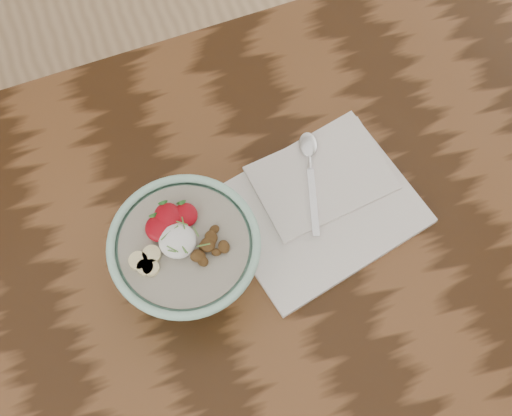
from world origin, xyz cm
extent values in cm
cube|color=black|center=(0.00, 0.00, 73.00)|extent=(160.00, 90.00, 4.00)
cylinder|color=#4C2D19|center=(72.00, 37.00, 35.50)|extent=(7.00, 7.00, 71.00)
cylinder|color=#9ED5BD|center=(2.45, 4.98, 75.64)|extent=(8.94, 8.94, 1.28)
torus|color=#9ED5BD|center=(2.45, 4.98, 86.06)|extent=(20.32, 20.32, 1.17)
cylinder|color=#A29A86|center=(2.45, 4.98, 85.42)|extent=(17.23, 17.23, 1.06)
ellipsoid|color=white|center=(1.84, 5.41, 86.91)|extent=(4.94, 4.94, 2.71)
ellipsoid|color=#970611|center=(1.69, 9.06, 86.97)|extent=(3.68, 4.05, 2.03)
cone|color=#286623|center=(1.69, 10.72, 87.27)|extent=(1.40, 1.03, 1.52)
ellipsoid|color=#970611|center=(4.00, 8.55, 86.82)|extent=(3.14, 3.45, 1.73)
cone|color=#286623|center=(4.00, 9.97, 87.12)|extent=(1.40, 1.03, 1.52)
ellipsoid|color=#970611|center=(0.00, 7.93, 86.90)|extent=(3.43, 3.77, 1.88)
cone|color=#286623|center=(0.00, 9.47, 87.20)|extent=(1.40, 1.03, 1.52)
cylinder|color=beige|center=(-2.51, 3.31, 86.36)|extent=(2.19, 2.19, 0.70)
cylinder|color=beige|center=(-3.75, 4.79, 86.36)|extent=(2.50, 2.50, 0.70)
cylinder|color=beige|center=(-3.18, 3.62, 86.36)|extent=(2.16, 2.16, 0.70)
cylinder|color=beige|center=(-1.87, 5.04, 86.36)|extent=(2.41, 2.41, 0.70)
ellipsoid|color=#573A19|center=(3.81, 2.75, 86.59)|extent=(2.21, 2.26, 1.21)
ellipsoid|color=#573A19|center=(4.03, 1.74, 86.51)|extent=(1.89, 2.01, 1.12)
ellipsoid|color=#573A19|center=(3.64, 2.56, 86.67)|extent=(2.42, 2.12, 1.45)
ellipsoid|color=#573A19|center=(4.76, 3.68, 86.41)|extent=(1.61, 1.70, 0.68)
ellipsoid|color=#573A19|center=(6.06, 2.33, 86.43)|extent=(1.66, 1.51, 0.75)
ellipsoid|color=#573A19|center=(7.22, 2.63, 86.62)|extent=(1.70, 2.04, 1.00)
ellipsoid|color=#573A19|center=(3.76, 2.81, 86.44)|extent=(1.60, 1.68, 0.95)
ellipsoid|color=#573A19|center=(6.87, 5.39, 86.46)|extent=(1.75, 1.60, 0.83)
ellipsoid|color=#573A19|center=(6.09, 4.43, 86.63)|extent=(1.72, 1.95, 1.08)
ellipsoid|color=#573A19|center=(5.79, 4.04, 86.54)|extent=(1.79, 1.74, 1.21)
ellipsoid|color=#573A19|center=(5.33, 3.60, 86.69)|extent=(2.90, 2.90, 1.16)
cylinder|color=#528136|center=(2.16, 4.01, 87.96)|extent=(0.43, 1.92, 0.25)
cylinder|color=#528136|center=(1.83, 6.68, 87.96)|extent=(1.50, 0.71, 0.23)
cylinder|color=#528136|center=(2.43, 5.41, 87.96)|extent=(0.53, 1.14, 0.22)
cylinder|color=#528136|center=(2.27, 3.66, 87.96)|extent=(0.63, 1.52, 0.23)
cylinder|color=#528136|center=(0.70, 3.93, 87.96)|extent=(1.01, 0.71, 0.22)
cylinder|color=#528136|center=(4.45, 5.35, 87.96)|extent=(0.35, 1.45, 0.23)
cylinder|color=#528136|center=(1.78, 6.48, 87.96)|extent=(1.10, 0.20, 0.22)
cylinder|color=#528136|center=(0.64, 6.23, 87.96)|extent=(1.61, 0.87, 0.24)
cylinder|color=#528136|center=(0.86, 4.18, 87.96)|extent=(1.22, 1.39, 0.24)
cylinder|color=#528136|center=(4.74, 3.29, 87.96)|extent=(1.76, 0.45, 0.24)
cylinder|color=#528136|center=(3.28, 7.05, 87.96)|extent=(0.39, 1.76, 0.24)
cylinder|color=#528136|center=(3.12, 7.12, 87.96)|extent=(1.36, 1.16, 0.24)
cube|color=white|center=(23.54, 7.33, 75.53)|extent=(31.30, 27.23, 1.05)
cube|color=white|center=(25.64, 11.54, 76.37)|extent=(21.28, 15.63, 0.63)
cube|color=silver|center=(22.79, 8.11, 76.85)|extent=(4.25, 10.64, 0.33)
cylinder|color=silver|center=(24.85, 14.62, 77.01)|extent=(1.48, 2.89, 0.66)
ellipsoid|color=silver|center=(25.67, 17.21, 77.13)|extent=(4.05, 4.99, 0.90)
camera|label=1|loc=(-0.06, -28.57, 173.40)|focal=50.00mm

